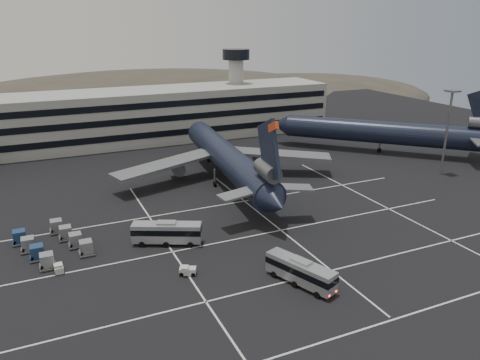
{
  "coord_description": "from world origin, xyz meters",
  "views": [
    {
      "loc": [
        -22.07,
        -55.65,
        31.95
      ],
      "look_at": [
        10.25,
        16.13,
        5.0
      ],
      "focal_mm": 35.0,
      "sensor_mm": 36.0,
      "label": 1
    }
  ],
  "objects_px": {
    "bus_near": "(301,271)",
    "bus_far": "(167,232)",
    "trijet_main": "(228,158)",
    "uld_cluster": "(52,242)",
    "tug_a": "(59,268)"
  },
  "relations": [
    {
      "from": "tug_a",
      "to": "bus_far",
      "type": "bearing_deg",
      "value": 5.17
    },
    {
      "from": "trijet_main",
      "to": "bus_near",
      "type": "xyz_separation_m",
      "value": [
        -6.91,
        -40.19,
        -3.34
      ]
    },
    {
      "from": "bus_far",
      "to": "bus_near",
      "type": "bearing_deg",
      "value": -120.13
    },
    {
      "from": "bus_far",
      "to": "uld_cluster",
      "type": "relative_size",
      "value": 0.71
    },
    {
      "from": "trijet_main",
      "to": "tug_a",
      "type": "distance_m",
      "value": 42.69
    },
    {
      "from": "trijet_main",
      "to": "bus_far",
      "type": "relative_size",
      "value": 5.56
    },
    {
      "from": "trijet_main",
      "to": "uld_cluster",
      "type": "relative_size",
      "value": 3.97
    },
    {
      "from": "bus_near",
      "to": "trijet_main",
      "type": "bearing_deg",
      "value": 58.96
    },
    {
      "from": "trijet_main",
      "to": "bus_near",
      "type": "height_order",
      "value": "trijet_main"
    },
    {
      "from": "bus_far",
      "to": "tug_a",
      "type": "relative_size",
      "value": 4.91
    },
    {
      "from": "tug_a",
      "to": "uld_cluster",
      "type": "relative_size",
      "value": 0.15
    },
    {
      "from": "tug_a",
      "to": "uld_cluster",
      "type": "distance_m",
      "value": 7.59
    },
    {
      "from": "bus_near",
      "to": "bus_far",
      "type": "bearing_deg",
      "value": 103.17
    },
    {
      "from": "tug_a",
      "to": "uld_cluster",
      "type": "xyz_separation_m",
      "value": [
        -0.32,
        7.57,
        0.44
      ]
    },
    {
      "from": "bus_near",
      "to": "bus_far",
      "type": "height_order",
      "value": "bus_far"
    }
  ]
}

